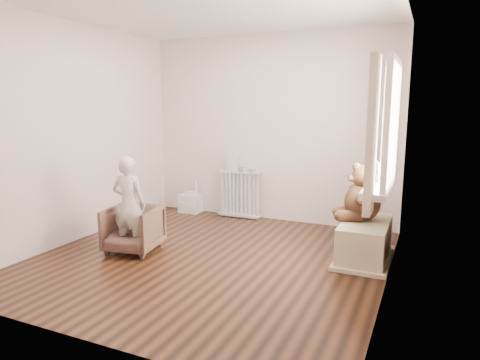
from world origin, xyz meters
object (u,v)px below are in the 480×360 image
at_px(toy_vanity, 190,195).
at_px(teddy_bear, 363,197).
at_px(armchair, 133,229).
at_px(plush_cat, 381,171).
at_px(child, 129,204).
at_px(toy_bench, 365,242).
at_px(radiator, 240,191).

distance_m(toy_vanity, teddy_bear, 2.88).
bearing_deg(armchair, toy_vanity, 91.19).
distance_m(armchair, teddy_bear, 2.56).
height_order(teddy_bear, plush_cat, plush_cat).
height_order(child, toy_bench, child).
xyz_separation_m(toy_bench, teddy_bear, (-0.05, 0.07, 0.47)).
relative_size(radiator, teddy_bear, 1.12).
distance_m(child, toy_bench, 2.59).
distance_m(radiator, toy_bench, 2.20).
xyz_separation_m(radiator, toy_bench, (1.93, -1.03, -0.19)).
xyz_separation_m(radiator, teddy_bear, (1.88, -0.96, 0.28)).
relative_size(radiator, toy_vanity, 1.35).
height_order(armchair, plush_cat, plush_cat).
bearing_deg(toy_vanity, radiator, 2.11).
bearing_deg(radiator, plush_cat, -30.54).
relative_size(radiator, plush_cat, 2.91).
relative_size(toy_bench, plush_cat, 3.80).
bearing_deg(radiator, toy_bench, -28.05).
height_order(toy_vanity, plush_cat, plush_cat).
distance_m(toy_bench, teddy_bear, 0.48).
distance_m(toy_vanity, armchair, 1.82).
distance_m(armchair, toy_bench, 2.55).
xyz_separation_m(toy_vanity, toy_bench, (2.75, -1.00, -0.08)).
height_order(toy_vanity, teddy_bear, teddy_bear).
distance_m(toy_vanity, child, 1.89).
xyz_separation_m(teddy_bear, plush_cat, (0.19, -0.26, 0.33)).
height_order(radiator, armchair, radiator).
xyz_separation_m(radiator, plush_cat, (2.07, -1.22, 0.61)).
relative_size(radiator, child, 0.64).
distance_m(teddy_bear, plush_cat, 0.47).
height_order(child, plush_cat, plush_cat).
relative_size(toy_vanity, armchair, 0.89).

